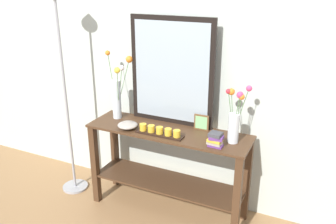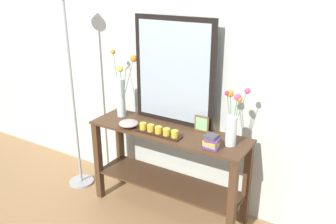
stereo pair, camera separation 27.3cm
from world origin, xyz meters
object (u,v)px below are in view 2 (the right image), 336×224
decorative_bowl (129,123)px  floor_lamp (69,56)px  console_table (168,160)px  candle_tray (158,131)px  tall_vase_left (122,90)px  book_stack (212,142)px  vase_right (232,122)px  picture_frame_small (202,124)px  mirror_leaning (174,72)px

decorative_bowl → floor_lamp: (-0.65, 0.03, 0.49)m
console_table → candle_tray: size_ratio=3.46×
console_table → tall_vase_left: size_ratio=2.32×
tall_vase_left → book_stack: 0.99m
tall_vase_left → vase_right: (1.05, -0.05, -0.06)m
candle_tray → picture_frame_small: size_ratio=3.01×
decorative_bowl → console_table: bearing=19.3°
vase_right → candle_tray: 0.59m
vase_right → picture_frame_small: (-0.29, 0.10, -0.11)m
floor_lamp → book_stack: bearing=-1.6°
mirror_leaning → tall_vase_left: size_ratio=1.52×
console_table → vase_right: (0.54, 0.02, 0.45)m
console_table → mirror_leaning: size_ratio=1.53×
picture_frame_small → floor_lamp: size_ratio=0.07×
decorative_bowl → floor_lamp: floor_lamp is taller
mirror_leaning → console_table: bearing=-74.9°
tall_vase_left → floor_lamp: floor_lamp is taller
vase_right → decorative_bowl: (-0.85, -0.13, -0.15)m
mirror_leaning → decorative_bowl: 0.57m
tall_vase_left → console_table: bearing=-7.3°
tall_vase_left → floor_lamp: (-0.45, -0.15, 0.29)m
tall_vase_left → decorative_bowl: size_ratio=3.54×
mirror_leaning → picture_frame_small: bearing=-8.5°
decorative_bowl → book_stack: size_ratio=1.36×
mirror_leaning → decorative_bowl: size_ratio=5.39×
mirror_leaning → candle_tray: 0.50m
decorative_bowl → candle_tray: bearing=0.2°
picture_frame_small → tall_vase_left: bearing=-175.6°
candle_tray → book_stack: size_ratio=3.23×
tall_vase_left → vase_right: bearing=-2.5°
candle_tray → floor_lamp: (-0.94, 0.03, 0.50)m
vase_right → book_stack: bearing=-124.6°
candle_tray → floor_lamp: 1.06m
book_stack → console_table: bearing=164.7°
vase_right → candle_tray: (-0.56, -0.13, -0.15)m
book_stack → tall_vase_left: bearing=168.9°
mirror_leaning → candle_tray: (0.02, -0.28, -0.42)m
picture_frame_small → book_stack: size_ratio=1.08×
mirror_leaning → floor_lamp: (-0.92, -0.25, 0.08)m
mirror_leaning → picture_frame_small: size_ratio=6.82×
vase_right → decorative_bowl: vase_right is taller
tall_vase_left → book_stack: (0.95, -0.19, -0.18)m
candle_tray → picture_frame_small: 0.35m
candle_tray → book_stack: 0.46m
tall_vase_left → picture_frame_small: 0.77m
book_stack → candle_tray: bearing=178.6°
candle_tray → decorative_bowl: candle_tray is taller
mirror_leaning → vase_right: 0.66m
book_stack → vase_right: bearing=55.4°
vase_right → decorative_bowl: 0.87m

